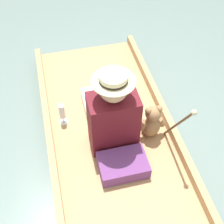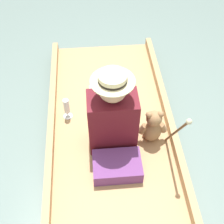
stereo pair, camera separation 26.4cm
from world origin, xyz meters
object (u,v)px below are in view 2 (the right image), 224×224
at_px(seated_person, 112,113).
at_px(walking_cane, 178,130).
at_px(teddy_bear, 153,127).
at_px(wine_glass, 67,107).

distance_m(seated_person, walking_cane, 0.61).
xyz_separation_m(seated_person, teddy_bear, (0.36, -0.08, -0.13)).
relative_size(wine_glass, walking_cane, 0.32).
relative_size(seated_person, walking_cane, 1.15).
xyz_separation_m(seated_person, walking_cane, (0.50, -0.32, 0.11)).
bearing_deg(teddy_bear, seated_person, 167.47).
xyz_separation_m(teddy_bear, wine_glass, (-0.78, 0.35, -0.04)).
distance_m(teddy_bear, wine_glass, 0.85).
relative_size(seated_person, wine_glass, 3.59).
height_order(teddy_bear, wine_glass, teddy_bear).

